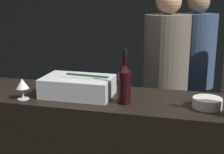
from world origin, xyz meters
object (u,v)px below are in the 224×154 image
(wine_glass, at_px, (22,84))
(bowl_white, at_px, (207,103))
(person_in_hoodie, at_px, (194,69))
(red_wine_bottle_black_foil, at_px, (125,82))
(person_grey_polo, at_px, (165,80))
(ice_bin_with_bottles, at_px, (79,86))

(wine_glass, bearing_deg, bowl_white, 6.48)
(wine_glass, bearing_deg, person_in_hoodie, 57.54)
(bowl_white, relative_size, person_in_hoodie, 0.09)
(red_wine_bottle_black_foil, xyz_separation_m, person_grey_polo, (0.15, 0.96, -0.23))
(wine_glass, height_order, red_wine_bottle_black_foil, red_wine_bottle_black_foil)
(person_in_hoodie, xyz_separation_m, person_grey_polo, (-0.24, -0.52, 0.01))
(wine_glass, relative_size, person_in_hoodie, 0.07)
(person_in_hoodie, bearing_deg, wine_glass, -131.84)
(bowl_white, distance_m, wine_glass, 1.06)
(ice_bin_with_bottles, distance_m, red_wine_bottle_black_foil, 0.31)
(person_in_hoodie, bearing_deg, red_wine_bottle_black_foil, -114.30)
(ice_bin_with_bottles, distance_m, wine_glass, 0.33)
(ice_bin_with_bottles, xyz_separation_m, person_in_hoodie, (0.69, 1.41, -0.18))
(wine_glass, xyz_separation_m, person_in_hoodie, (0.99, 1.56, -0.21))
(person_in_hoodie, bearing_deg, ice_bin_with_bottles, -125.45)
(ice_bin_with_bottles, relative_size, red_wine_bottle_black_foil, 1.35)
(person_in_hoodie, relative_size, person_grey_polo, 0.99)
(wine_glass, relative_size, person_grey_polo, 0.07)
(ice_bin_with_bottles, bearing_deg, red_wine_bottle_black_foil, -12.61)
(bowl_white, relative_size, person_grey_polo, 0.09)
(person_grey_polo, bearing_deg, red_wine_bottle_black_foil, 123.59)
(person_in_hoodie, bearing_deg, bowl_white, -96.92)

